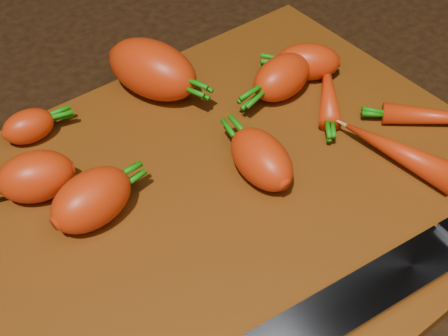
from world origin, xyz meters
TOP-DOWN VIEW (x-y plane):
  - ground at (0.00, 0.00)m, footprint 2.00×2.00m
  - cutting_board at (0.00, 0.00)m, footprint 0.50×0.40m
  - carrot_0 at (-0.11, 0.04)m, footprint 0.08×0.06m
  - carrot_1 at (-0.14, 0.10)m, footprint 0.08×0.07m
  - carrot_2 at (0.02, 0.16)m, footprint 0.09×0.12m
  - carrot_3 at (0.03, -0.00)m, footprint 0.05×0.08m
  - carrot_4 at (0.12, 0.07)m, footprint 0.08×0.05m
  - carrot_5 at (-0.11, 0.17)m, footprint 0.05×0.04m
  - carrot_6 at (0.17, 0.08)m, footprint 0.08×0.07m
  - carrot_7 at (0.16, 0.04)m, footprint 0.09×0.10m
  - carrot_8 at (0.22, -0.06)m, footprint 0.10×0.10m
  - carrot_9 at (0.14, -0.07)m, footprint 0.05×0.12m
  - knife at (0.01, -0.15)m, footprint 0.35×0.07m

SIDE VIEW (x-z plane):
  - ground at x=0.00m, z-range -0.01..0.00m
  - cutting_board at x=0.00m, z-range 0.00..0.01m
  - knife at x=0.01m, z-range 0.01..0.03m
  - carrot_8 at x=0.22m, z-range 0.01..0.03m
  - carrot_7 at x=0.16m, z-range 0.01..0.03m
  - carrot_9 at x=0.14m, z-range 0.01..0.04m
  - carrot_5 at x=-0.11m, z-range 0.01..0.04m
  - carrot_6 at x=0.17m, z-range 0.01..0.05m
  - carrot_3 at x=0.03m, z-range 0.01..0.06m
  - carrot_4 at x=0.12m, z-range 0.01..0.06m
  - carrot_1 at x=-0.14m, z-range 0.01..0.06m
  - carrot_0 at x=-0.11m, z-range 0.01..0.06m
  - carrot_2 at x=0.02m, z-range 0.01..0.07m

